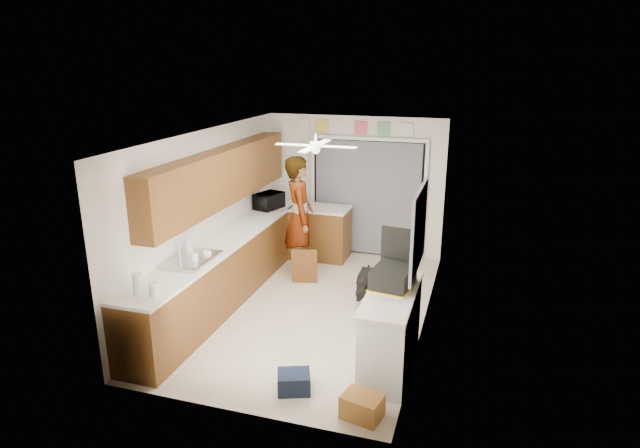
# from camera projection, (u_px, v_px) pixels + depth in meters

# --- Properties ---
(floor) EXTENTS (5.00, 5.00, 0.00)m
(floor) POSITION_uv_depth(u_px,v_px,m) (312.00, 307.00, 7.74)
(floor) COLOR beige
(floor) RESTS_ON ground
(ceiling) EXTENTS (5.00, 5.00, 0.00)m
(ceiling) POSITION_uv_depth(u_px,v_px,m) (311.00, 134.00, 7.00)
(ceiling) COLOR white
(ceiling) RESTS_ON ground
(wall_back) EXTENTS (3.20, 0.00, 3.20)m
(wall_back) POSITION_uv_depth(u_px,v_px,m) (354.00, 186.00, 9.65)
(wall_back) COLOR white
(wall_back) RESTS_ON ground
(wall_front) EXTENTS (3.20, 0.00, 3.20)m
(wall_front) POSITION_uv_depth(u_px,v_px,m) (230.00, 300.00, 5.09)
(wall_front) COLOR white
(wall_front) RESTS_ON ground
(wall_left) EXTENTS (0.00, 5.00, 5.00)m
(wall_left) POSITION_uv_depth(u_px,v_px,m) (208.00, 216.00, 7.83)
(wall_left) COLOR white
(wall_left) RESTS_ON ground
(wall_right) EXTENTS (0.00, 5.00, 5.00)m
(wall_right) POSITION_uv_depth(u_px,v_px,m) (429.00, 236.00, 6.92)
(wall_right) COLOR white
(wall_right) RESTS_ON ground
(left_base_cabinets) EXTENTS (0.60, 4.80, 0.90)m
(left_base_cabinets) POSITION_uv_depth(u_px,v_px,m) (229.00, 269.00, 7.98)
(left_base_cabinets) COLOR brown
(left_base_cabinets) RESTS_ON floor
(left_countertop) EXTENTS (0.62, 4.80, 0.04)m
(left_countertop) POSITION_uv_depth(u_px,v_px,m) (228.00, 239.00, 7.84)
(left_countertop) COLOR white
(left_countertop) RESTS_ON left_base_cabinets
(upper_cabinets) EXTENTS (0.32, 4.00, 0.80)m
(upper_cabinets) POSITION_uv_depth(u_px,v_px,m) (222.00, 177.00, 7.80)
(upper_cabinets) COLOR brown
(upper_cabinets) RESTS_ON wall_left
(sink_basin) EXTENTS (0.50, 0.76, 0.06)m
(sink_basin) POSITION_uv_depth(u_px,v_px,m) (193.00, 260.00, 6.91)
(sink_basin) COLOR silver
(sink_basin) RESTS_ON left_countertop
(faucet) EXTENTS (0.03, 0.03, 0.22)m
(faucet) POSITION_uv_depth(u_px,v_px,m) (179.00, 252.00, 6.94)
(faucet) COLOR silver
(faucet) RESTS_ON left_countertop
(peninsula_base) EXTENTS (1.00, 0.60, 0.90)m
(peninsula_base) POSITION_uv_depth(u_px,v_px,m) (320.00, 234.00, 9.57)
(peninsula_base) COLOR brown
(peninsula_base) RESTS_ON floor
(peninsula_top) EXTENTS (1.04, 0.64, 0.04)m
(peninsula_top) POSITION_uv_depth(u_px,v_px,m) (320.00, 208.00, 9.44)
(peninsula_top) COLOR white
(peninsula_top) RESTS_ON peninsula_base
(back_opening_recess) EXTENTS (2.00, 0.06, 2.10)m
(back_opening_recess) POSITION_uv_depth(u_px,v_px,m) (367.00, 198.00, 9.61)
(back_opening_recess) COLOR black
(back_opening_recess) RESTS_ON wall_back
(curtain_panel) EXTENTS (1.90, 0.03, 2.05)m
(curtain_panel) POSITION_uv_depth(u_px,v_px,m) (367.00, 199.00, 9.58)
(curtain_panel) COLOR slate
(curtain_panel) RESTS_ON wall_back
(door_trim_left) EXTENTS (0.06, 0.04, 2.10)m
(door_trim_left) POSITION_uv_depth(u_px,v_px,m) (313.00, 194.00, 9.87)
(door_trim_left) COLOR white
(door_trim_left) RESTS_ON wall_back
(door_trim_right) EXTENTS (0.06, 0.04, 2.10)m
(door_trim_right) POSITION_uv_depth(u_px,v_px,m) (424.00, 203.00, 9.30)
(door_trim_right) COLOR white
(door_trim_right) RESTS_ON wall_back
(door_trim_head) EXTENTS (2.10, 0.04, 0.06)m
(door_trim_head) POSITION_uv_depth(u_px,v_px,m) (369.00, 139.00, 9.27)
(door_trim_head) COLOR white
(door_trim_head) RESTS_ON wall_back
(header_frame_0) EXTENTS (0.22, 0.02, 0.22)m
(header_frame_0) POSITION_uv_depth(u_px,v_px,m) (322.00, 126.00, 9.48)
(header_frame_0) COLOR #F5CB51
(header_frame_0) RESTS_ON wall_back
(header_frame_2) EXTENTS (0.22, 0.02, 0.22)m
(header_frame_2) POSITION_uv_depth(u_px,v_px,m) (361.00, 128.00, 9.29)
(header_frame_2) COLOR #DF5372
(header_frame_2) RESTS_ON wall_back
(header_frame_3) EXTENTS (0.22, 0.02, 0.22)m
(header_frame_3) POSITION_uv_depth(u_px,v_px,m) (383.00, 129.00, 9.17)
(header_frame_3) COLOR #5DA46F
(header_frame_3) RESTS_ON wall_back
(header_frame_4) EXTENTS (0.22, 0.02, 0.22)m
(header_frame_4) POSITION_uv_depth(u_px,v_px,m) (407.00, 130.00, 9.06)
(header_frame_4) COLOR white
(header_frame_4) RESTS_ON wall_back
(route66_sign) EXTENTS (0.22, 0.02, 0.26)m
(route66_sign) POSITION_uv_depth(u_px,v_px,m) (304.00, 126.00, 9.58)
(route66_sign) COLOR silver
(route66_sign) RESTS_ON wall_back
(right_counter_base) EXTENTS (0.50, 1.40, 0.90)m
(right_counter_base) POSITION_uv_depth(u_px,v_px,m) (391.00, 332.00, 6.13)
(right_counter_base) COLOR white
(right_counter_base) RESTS_ON floor
(right_counter_top) EXTENTS (0.54, 1.44, 0.04)m
(right_counter_top) POSITION_uv_depth(u_px,v_px,m) (392.00, 294.00, 6.00)
(right_counter_top) COLOR white
(right_counter_top) RESTS_ON right_counter_base
(abstract_painting) EXTENTS (0.03, 1.15, 0.95)m
(abstract_painting) POSITION_uv_depth(u_px,v_px,m) (419.00, 229.00, 5.89)
(abstract_painting) COLOR #FA5C82
(abstract_painting) RESTS_ON wall_right
(ceiling_fan) EXTENTS (1.14, 1.14, 0.24)m
(ceiling_fan) POSITION_uv_depth(u_px,v_px,m) (316.00, 146.00, 7.24)
(ceiling_fan) COLOR white
(ceiling_fan) RESTS_ON ceiling
(microwave) EXTENTS (0.47, 0.58, 0.28)m
(microwave) POSITION_uv_depth(u_px,v_px,m) (269.00, 201.00, 9.31)
(microwave) COLOR black
(microwave) RESTS_ON left_countertop
(soap_bottle) EXTENTS (0.14, 0.14, 0.31)m
(soap_bottle) POSITION_uv_depth(u_px,v_px,m) (189.00, 246.00, 7.02)
(soap_bottle) COLOR silver
(soap_bottle) RESTS_ON left_countertop
(cup) EXTENTS (0.12, 0.12, 0.09)m
(cup) POSITION_uv_depth(u_px,v_px,m) (207.00, 254.00, 7.06)
(cup) COLOR white
(cup) RESTS_ON left_countertop
(jar_a) EXTENTS (0.12, 0.12, 0.15)m
(jar_a) POSITION_uv_depth(u_px,v_px,m) (154.00, 289.00, 5.90)
(jar_a) COLOR silver
(jar_a) RESTS_ON left_countertop
(jar_b) EXTENTS (0.11, 0.11, 0.14)m
(jar_b) POSITION_uv_depth(u_px,v_px,m) (194.00, 258.00, 6.83)
(jar_b) COLOR silver
(jar_b) RESTS_ON left_countertop
(paper_towel_roll) EXTENTS (0.15, 0.15, 0.25)m
(paper_towel_roll) POSITION_uv_depth(u_px,v_px,m) (138.00, 284.00, 5.91)
(paper_towel_roll) COLOR white
(paper_towel_roll) RESTS_ON left_countertop
(suitcase) EXTENTS (0.49, 0.60, 0.24)m
(suitcase) POSITION_uv_depth(u_px,v_px,m) (393.00, 276.00, 6.13)
(suitcase) COLOR black
(suitcase) RESTS_ON right_counter_top
(suitcase_rim) EXTENTS (0.51, 0.63, 0.02)m
(suitcase_rim) POSITION_uv_depth(u_px,v_px,m) (393.00, 285.00, 6.16)
(suitcase_rim) COLOR yellow
(suitcase_rim) RESTS_ON suitcase
(suitcase_lid) EXTENTS (0.42, 0.09, 0.50)m
(suitcase_lid) POSITION_uv_depth(u_px,v_px,m) (398.00, 248.00, 6.32)
(suitcase_lid) COLOR black
(suitcase_lid) RESTS_ON suitcase
(cardboard_box) EXTENTS (0.44, 0.37, 0.24)m
(cardboard_box) POSITION_uv_depth(u_px,v_px,m) (362.00, 406.00, 5.35)
(cardboard_box) COLOR #BD823B
(cardboard_box) RESTS_ON floor
(navy_crate) EXTENTS (0.43, 0.40, 0.21)m
(navy_crate) POSITION_uv_depth(u_px,v_px,m) (294.00, 382.00, 5.78)
(navy_crate) COLOR black
(navy_crate) RESTS_ON floor
(cabinet_door_panel) EXTENTS (0.43, 0.26, 0.60)m
(cabinet_door_panel) POSITION_uv_depth(u_px,v_px,m) (304.00, 266.00, 8.46)
(cabinet_door_panel) COLOR brown
(cabinet_door_panel) RESTS_ON floor
(man) EXTENTS (0.74, 0.86, 2.01)m
(man) POSITION_uv_depth(u_px,v_px,m) (300.00, 217.00, 8.60)
(man) COLOR white
(man) RESTS_ON floor
(dog) EXTENTS (0.27, 0.60, 0.46)m
(dog) POSITION_uv_depth(u_px,v_px,m) (365.00, 283.00, 8.00)
(dog) COLOR black
(dog) RESTS_ON floor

